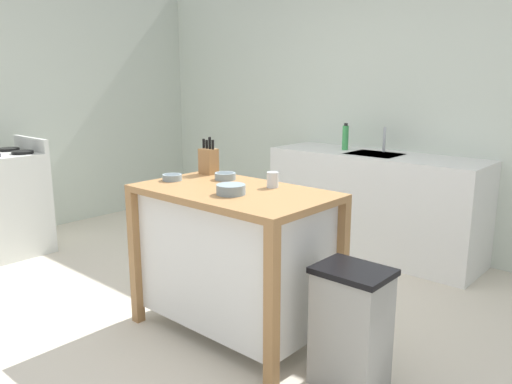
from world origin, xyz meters
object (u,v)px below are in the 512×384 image
at_px(kitchen_island, 234,254).
at_px(drinking_cup, 273,180).
at_px(bowl_stoneware_deep, 225,176).
at_px(stove, 5,203).
at_px(trash_bin, 351,328).
at_px(bowl_ceramic_wide, 172,177).
at_px(knife_block, 209,160).
at_px(bottle_dish_soap, 345,137).
at_px(bowl_ceramic_small, 231,189).
at_px(sink_faucet, 384,139).

bearing_deg(kitchen_island, drinking_cup, 54.30).
height_order(bowl_stoneware_deep, stove, stove).
bearing_deg(trash_bin, bowl_ceramic_wide, -177.99).
bearing_deg(bowl_ceramic_wide, knife_block, 89.24).
relative_size(drinking_cup, bottle_dish_soap, 0.38).
xyz_separation_m(bowl_ceramic_small, bowl_ceramic_wide, (-0.55, 0.03, -0.01)).
bearing_deg(knife_block, drinking_cup, -5.01).
xyz_separation_m(bowl_ceramic_wide, trash_bin, (1.30, 0.05, -0.60)).
distance_m(kitchen_island, trash_bin, 0.85).
bearing_deg(trash_bin, stove, -175.31).
xyz_separation_m(kitchen_island, knife_block, (-0.47, 0.25, 0.49)).
relative_size(bowl_ceramic_small, drinking_cup, 1.77).
distance_m(knife_block, sink_faucet, 1.80).
height_order(bowl_ceramic_small, drinking_cup, drinking_cup).
bearing_deg(bowl_stoneware_deep, knife_block, 162.78).
bearing_deg(bowl_stoneware_deep, bowl_ceramic_small, -40.83).
bearing_deg(trash_bin, sink_faucet, 114.25).
bearing_deg(sink_faucet, trash_bin, -65.75).
bearing_deg(bottle_dish_soap, sink_faucet, 19.44).
bearing_deg(bowl_ceramic_small, drinking_cup, 79.08).
height_order(kitchen_island, drinking_cup, drinking_cup).
bearing_deg(trash_bin, bowl_stoneware_deep, 169.51).
relative_size(bowl_stoneware_deep, bottle_dish_soap, 0.55).
xyz_separation_m(trash_bin, stove, (-3.34, -0.27, 0.14)).
bearing_deg(stove, bowl_ceramic_wide, 6.37).
xyz_separation_m(knife_block, stove, (-2.05, -0.54, -0.53)).
bearing_deg(kitchen_island, bottle_dish_soap, 102.36).
bearing_deg(trash_bin, knife_block, 168.31).
bearing_deg(stove, knife_block, 14.82).
bearing_deg(bowl_ceramic_small, sink_faucet, 94.60).
distance_m(bowl_ceramic_wide, stove, 2.11).
height_order(knife_block, sink_faucet, knife_block).
height_order(bowl_stoneware_deep, trash_bin, bowl_stoneware_deep).
bearing_deg(bowl_stoneware_deep, bottle_dish_soap, 95.81).
bearing_deg(bowl_ceramic_small, stove, -175.73).
xyz_separation_m(knife_block, trash_bin, (1.29, -0.27, -0.67)).
bearing_deg(drinking_cup, bottle_dish_soap, 108.00).
height_order(knife_block, bowl_ceramic_small, knife_block).
height_order(kitchen_island, trash_bin, kitchen_island).
xyz_separation_m(bowl_ceramic_small, drinking_cup, (0.06, 0.29, 0.02)).
bearing_deg(bottle_dish_soap, trash_bin, -57.07).
relative_size(knife_block, sink_faucet, 1.14).
distance_m(bowl_stoneware_deep, drinking_cup, 0.38).
height_order(sink_faucet, bottle_dish_soap, bottle_dish_soap).
bearing_deg(knife_block, stove, -165.18).
xyz_separation_m(bowl_ceramic_small, trash_bin, (0.75, 0.08, -0.61)).
distance_m(drinking_cup, trash_bin, 0.96).
relative_size(knife_block, bottle_dish_soap, 1.03).
bearing_deg(trash_bin, bowl_ceramic_small, -173.87).
height_order(bowl_stoneware_deep, bowl_ceramic_wide, bowl_stoneware_deep).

